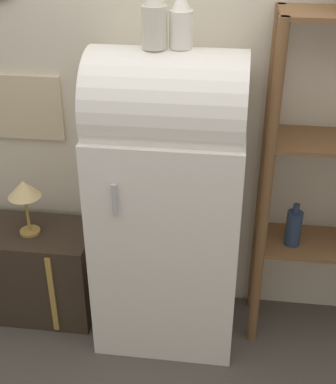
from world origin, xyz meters
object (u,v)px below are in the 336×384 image
at_px(refrigerator, 168,202).
at_px(vase_center, 181,21).
at_px(vase_left, 154,18).
at_px(desk_lamp, 24,192).
at_px(suitcase_trunk, 27,269).

height_order(refrigerator, vase_center, vase_center).
xyz_separation_m(vase_left, desk_lamp, (-0.71, 0.04, -0.91)).
distance_m(refrigerator, desk_lamp, 0.76).
xyz_separation_m(refrigerator, desk_lamp, (-0.76, 0.03, -0.01)).
height_order(refrigerator, desk_lamp, refrigerator).
distance_m(vase_center, desk_lamp, 1.21).
relative_size(suitcase_trunk, vase_left, 2.89).
xyz_separation_m(refrigerator, vase_center, (0.06, 0.01, 0.88)).
distance_m(suitcase_trunk, vase_left, 1.63).
relative_size(vase_center, desk_lamp, 0.75).
relative_size(suitcase_trunk, vase_center, 3.28).
relative_size(vase_left, vase_center, 1.13).
height_order(suitcase_trunk, vase_center, vase_center).
height_order(suitcase_trunk, vase_left, vase_left).
bearing_deg(vase_left, vase_center, 10.43).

